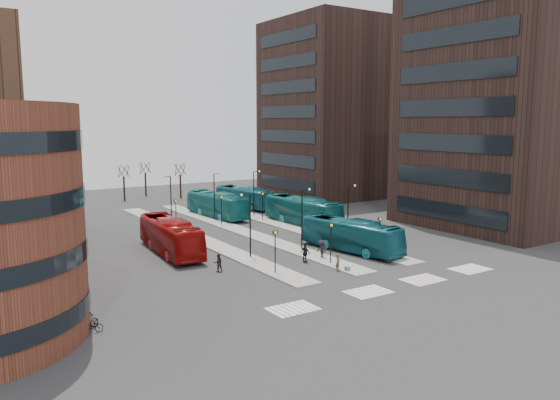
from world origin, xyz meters
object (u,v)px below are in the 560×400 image
teal_bus_b (217,205)px  bicycle_mid (88,322)px  suitcase (347,269)px  commuter_a (218,263)px  teal_bus_d (245,197)px  red_bus (170,236)px  bicycle_near (91,327)px  bicycle_far (81,316)px  traveller (338,263)px  teal_bus_c (302,211)px  teal_bus_a (351,235)px  commuter_c (322,249)px  commuter_b (305,253)px

teal_bus_b → bicycle_mid: teal_bus_b is taller
teal_bus_b → suitcase: bearing=-98.4°
commuter_a → bicycle_mid: 14.98m
suitcase → bicycle_mid: bearing=-168.6°
teal_bus_b → teal_bus_d: bearing=31.5°
red_bus → teal_bus_b: (13.02, 16.07, -0.03)m
bicycle_near → bicycle_far: 2.35m
commuter_a → traveller: bearing=158.0°
bicycle_mid → teal_bus_c: bearing=-79.3°
teal_bus_a → traveller: size_ratio=7.73×
teal_bus_c → bicycle_far: bearing=-150.0°
teal_bus_c → teal_bus_d: bearing=86.2°
teal_bus_d → commuter_c: 32.10m
teal_bus_a → bicycle_mid: size_ratio=7.30×
commuter_a → commuter_b: bearing=178.8°
commuter_b → commuter_a: bearing=65.7°
bicycle_near → suitcase: bearing=-86.1°
traveller → bicycle_mid: bearing=149.1°
suitcase → bicycle_mid: 22.24m
traveller → commuter_b: 3.98m
teal_bus_b → commuter_a: bearing=-119.4°
teal_bus_b → teal_bus_c: (6.59, -10.91, 0.08)m
commuter_c → bicycle_mid: 24.04m
suitcase → bicycle_mid: bicycle_mid is taller
suitcase → bicycle_far: bicycle_far is taller
teal_bus_a → bicycle_mid: bearing=-173.9°
commuter_a → bicycle_far: size_ratio=1.02×
teal_bus_a → teal_bus_b: teal_bus_b is taller
commuter_a → teal_bus_a: bearing=-171.8°
suitcase → commuter_a: 11.22m
bicycle_near → bicycle_mid: (0.00, 0.69, 0.08)m
suitcase → bicycle_near: (-22.19, -2.07, 0.16)m
suitcase → traveller: bearing=128.6°
commuter_a → suitcase: bearing=155.9°
teal_bus_c → commuter_c: (-8.34, -14.98, -0.88)m
suitcase → bicycle_near: bicycle_near is taller
teal_bus_d → commuter_a: teal_bus_d is taller
commuter_c → teal_bus_a: bearing=97.7°
traveller → teal_bus_b: bearing=47.5°
suitcase → teal_bus_d: (9.84, 35.84, 1.35)m
bicycle_mid → commuter_a: bearing=-82.8°
teal_bus_b → teal_bus_a: bearing=-87.6°
bicycle_far → teal_bus_c: bearing=-80.5°
commuter_c → bicycle_near: (-23.18, -7.06, -0.50)m
suitcase → commuter_c: size_ratio=0.27×
teal_bus_a → commuter_b: (-6.44, -1.17, -0.73)m
red_bus → commuter_b: (9.12, -10.14, -0.83)m
teal_bus_b → teal_bus_c: 12.75m
teal_bus_d → bicycle_far: teal_bus_d is taller
teal_bus_d → bicycle_mid: (-32.04, -37.22, -1.11)m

